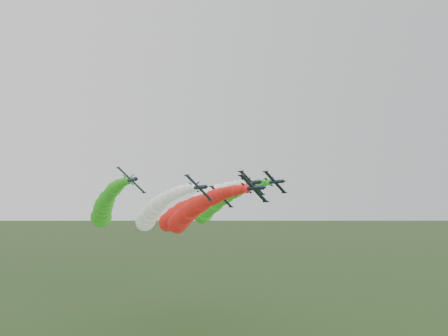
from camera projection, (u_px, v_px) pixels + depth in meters
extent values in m
cylinder|color=black|center=(254.00, 188.00, 93.99)|extent=(1.33, 7.72, 1.33)
cone|color=black|center=(265.00, 187.00, 89.92)|extent=(1.21, 1.54, 1.21)
cone|color=black|center=(244.00, 189.00, 97.74)|extent=(1.21, 0.77, 1.21)
ellipsoid|color=black|center=(259.00, 187.00, 92.58)|extent=(0.87, 1.61, 0.85)
cube|color=black|center=(254.00, 189.00, 93.79)|extent=(6.13, 1.63, 5.65)
cylinder|color=black|center=(241.00, 175.00, 92.67)|extent=(0.53, 2.23, 0.53)
cylinder|color=black|center=(266.00, 202.00, 94.90)|extent=(0.53, 2.23, 0.53)
cube|color=black|center=(249.00, 185.00, 97.25)|extent=(1.42, 1.29, 1.53)
cube|color=black|center=(247.00, 188.00, 96.94)|extent=(2.46, 0.94, 2.27)
sphere|color=red|center=(247.00, 189.00, 96.67)|extent=(2.08, 2.08, 2.08)
sphere|color=red|center=(241.00, 189.00, 99.18)|extent=(2.13, 2.13, 2.13)
sphere|color=red|center=(235.00, 190.00, 101.69)|extent=(2.65, 2.65, 2.65)
sphere|color=red|center=(230.00, 192.00, 104.21)|extent=(2.82, 2.82, 2.82)
sphere|color=red|center=(225.00, 193.00, 106.73)|extent=(3.00, 3.00, 3.00)
sphere|color=red|center=(220.00, 195.00, 109.26)|extent=(3.43, 3.43, 3.43)
sphere|color=red|center=(216.00, 196.00, 111.80)|extent=(3.81, 3.81, 3.81)
sphere|color=red|center=(212.00, 198.00, 114.34)|extent=(4.05, 4.05, 4.05)
sphere|color=red|center=(208.00, 200.00, 116.89)|extent=(3.74, 3.74, 3.74)
sphere|color=red|center=(205.00, 202.00, 119.45)|extent=(4.23, 4.23, 4.23)
sphere|color=red|center=(201.00, 204.00, 122.01)|extent=(4.84, 4.84, 4.84)
sphere|color=red|center=(198.00, 205.00, 124.59)|extent=(4.87, 4.87, 4.87)
sphere|color=red|center=(195.00, 207.00, 127.17)|extent=(4.92, 4.92, 4.92)
sphere|color=red|center=(192.00, 209.00, 129.75)|extent=(4.69, 4.69, 4.69)
sphere|color=red|center=(190.00, 211.00, 132.35)|extent=(5.77, 5.77, 5.77)
sphere|color=red|center=(187.00, 213.00, 134.95)|extent=(5.66, 5.66, 5.66)
sphere|color=red|center=(185.00, 215.00, 137.56)|extent=(5.53, 5.53, 5.53)
sphere|color=red|center=(183.00, 217.00, 140.18)|extent=(6.10, 6.10, 6.10)
sphere|color=red|center=(181.00, 219.00, 142.81)|extent=(6.63, 6.63, 6.63)
sphere|color=red|center=(179.00, 222.00, 145.44)|extent=(6.66, 6.66, 6.66)
sphere|color=red|center=(178.00, 224.00, 148.09)|extent=(6.78, 6.78, 6.78)
cylinder|color=black|center=(199.00, 187.00, 100.43)|extent=(1.33, 7.72, 1.33)
cone|color=black|center=(207.00, 187.00, 96.36)|extent=(1.21, 1.54, 1.21)
cone|color=black|center=(192.00, 188.00, 104.18)|extent=(1.21, 0.77, 1.21)
ellipsoid|color=black|center=(203.00, 186.00, 99.02)|extent=(0.87, 1.61, 0.85)
cube|color=black|center=(199.00, 188.00, 100.23)|extent=(6.13, 1.63, 5.65)
cylinder|color=black|center=(187.00, 175.00, 99.11)|extent=(0.53, 2.23, 0.53)
cylinder|color=black|center=(211.00, 200.00, 101.34)|extent=(0.53, 2.23, 0.53)
cube|color=black|center=(196.00, 185.00, 103.69)|extent=(1.42, 1.29, 1.53)
cube|color=black|center=(194.00, 187.00, 103.38)|extent=(2.46, 0.94, 2.27)
sphere|color=white|center=(194.00, 188.00, 103.11)|extent=(2.01, 2.01, 2.01)
sphere|color=white|center=(190.00, 188.00, 105.62)|extent=(2.52, 2.52, 2.52)
sphere|color=white|center=(185.00, 189.00, 108.13)|extent=(2.32, 2.32, 2.32)
sphere|color=white|center=(182.00, 191.00, 110.65)|extent=(2.92, 2.92, 2.92)
sphere|color=white|center=(178.00, 192.00, 113.17)|extent=(2.91, 2.91, 2.91)
sphere|color=white|center=(175.00, 194.00, 115.70)|extent=(3.30, 3.30, 3.30)
sphere|color=white|center=(172.00, 195.00, 118.24)|extent=(3.16, 3.16, 3.16)
sphere|color=white|center=(169.00, 197.00, 120.78)|extent=(3.48, 3.48, 3.48)
sphere|color=white|center=(166.00, 199.00, 123.33)|extent=(3.44, 3.44, 3.44)
sphere|color=white|center=(163.00, 200.00, 125.89)|extent=(4.07, 4.07, 4.07)
sphere|color=white|center=(161.00, 202.00, 128.45)|extent=(4.47, 4.47, 4.47)
sphere|color=white|center=(159.00, 204.00, 131.03)|extent=(4.20, 4.20, 4.20)
sphere|color=white|center=(157.00, 206.00, 133.61)|extent=(5.11, 5.11, 5.11)
sphere|color=white|center=(155.00, 208.00, 136.19)|extent=(4.96, 4.96, 4.96)
sphere|color=white|center=(153.00, 210.00, 138.79)|extent=(5.59, 5.59, 5.59)
sphere|color=white|center=(152.00, 212.00, 141.39)|extent=(5.11, 5.11, 5.11)
sphere|color=white|center=(150.00, 214.00, 144.00)|extent=(6.08, 6.08, 6.08)
sphere|color=white|center=(149.00, 216.00, 146.62)|extent=(5.69, 5.69, 5.69)
sphere|color=white|center=(147.00, 218.00, 149.25)|extent=(6.22, 6.22, 6.22)
sphere|color=white|center=(146.00, 220.00, 151.88)|extent=(6.94, 6.94, 6.94)
sphere|color=white|center=(145.00, 222.00, 154.53)|extent=(6.76, 6.76, 6.76)
cylinder|color=black|center=(252.00, 183.00, 107.39)|extent=(1.33, 7.72, 1.33)
cone|color=black|center=(261.00, 182.00, 103.33)|extent=(1.21, 1.54, 1.21)
cone|color=black|center=(243.00, 183.00, 111.14)|extent=(1.21, 0.77, 1.21)
ellipsoid|color=black|center=(256.00, 181.00, 105.98)|extent=(0.87, 1.61, 0.85)
cube|color=black|center=(252.00, 183.00, 107.19)|extent=(6.13, 1.63, 5.65)
cylinder|color=black|center=(241.00, 171.00, 106.08)|extent=(0.53, 2.23, 0.53)
cylinder|color=black|center=(262.00, 194.00, 108.31)|extent=(0.53, 2.23, 0.53)
cube|color=black|center=(247.00, 180.00, 110.66)|extent=(1.42, 1.29, 1.53)
cube|color=black|center=(245.00, 183.00, 110.35)|extent=(2.46, 0.94, 2.27)
sphere|color=white|center=(246.00, 183.00, 110.07)|extent=(2.27, 2.27, 2.27)
sphere|color=white|center=(240.00, 184.00, 112.58)|extent=(2.08, 2.08, 2.08)
sphere|color=white|center=(235.00, 185.00, 115.10)|extent=(2.48, 2.48, 2.48)
sphere|color=white|center=(231.00, 186.00, 117.61)|extent=(2.48, 2.48, 2.48)
sphere|color=white|center=(226.00, 188.00, 120.14)|extent=(3.08, 3.08, 3.08)
sphere|color=white|center=(222.00, 189.00, 122.67)|extent=(3.12, 3.12, 3.12)
sphere|color=white|center=(218.00, 191.00, 125.20)|extent=(3.96, 3.96, 3.96)
sphere|color=white|center=(215.00, 192.00, 127.75)|extent=(3.54, 3.54, 3.54)
sphere|color=white|center=(211.00, 194.00, 130.30)|extent=(4.40, 4.40, 4.40)
sphere|color=white|center=(208.00, 196.00, 132.86)|extent=(4.31, 4.31, 4.31)
sphere|color=white|center=(205.00, 198.00, 135.42)|extent=(4.40, 4.40, 4.40)
sphere|color=white|center=(202.00, 199.00, 137.99)|extent=(4.27, 4.27, 4.27)
sphere|color=white|center=(199.00, 201.00, 140.57)|extent=(5.23, 5.23, 5.23)
sphere|color=white|center=(197.00, 203.00, 143.16)|extent=(4.75, 4.75, 4.75)
sphere|color=white|center=(194.00, 205.00, 145.76)|extent=(5.11, 5.11, 5.11)
sphere|color=white|center=(192.00, 207.00, 148.36)|extent=(5.21, 5.21, 5.21)
sphere|color=white|center=(190.00, 209.00, 150.97)|extent=(5.54, 5.54, 5.54)
sphere|color=white|center=(188.00, 211.00, 153.59)|extent=(5.93, 5.93, 5.93)
sphere|color=white|center=(186.00, 213.00, 156.21)|extent=(6.84, 6.84, 6.84)
sphere|color=white|center=(184.00, 215.00, 158.85)|extent=(6.99, 6.99, 6.99)
sphere|color=white|center=(182.00, 217.00, 161.49)|extent=(7.10, 7.10, 7.10)
cylinder|color=black|center=(132.00, 180.00, 99.40)|extent=(1.33, 7.72, 1.33)
cone|color=black|center=(137.00, 179.00, 95.34)|extent=(1.21, 1.54, 1.21)
cone|color=black|center=(127.00, 181.00, 103.16)|extent=(1.21, 0.77, 1.21)
ellipsoid|color=black|center=(135.00, 178.00, 97.99)|extent=(0.87, 1.61, 0.85)
cube|color=black|center=(131.00, 180.00, 99.20)|extent=(6.13, 1.63, 5.65)
cylinder|color=black|center=(118.00, 167.00, 98.09)|extent=(0.53, 2.23, 0.53)
cylinder|color=black|center=(144.00, 192.00, 100.32)|extent=(0.53, 2.23, 0.53)
cube|color=black|center=(131.00, 177.00, 102.67)|extent=(1.42, 1.29, 1.53)
cube|color=black|center=(128.00, 180.00, 102.36)|extent=(2.46, 0.94, 2.27)
sphere|color=#29951C|center=(128.00, 180.00, 102.09)|extent=(1.94, 1.94, 1.94)
sphere|color=#29951C|center=(125.00, 181.00, 104.60)|extent=(1.96, 1.96, 1.96)
sphere|color=#29951C|center=(123.00, 182.00, 107.11)|extent=(2.31, 2.31, 2.31)
sphere|color=#29951C|center=(120.00, 184.00, 109.63)|extent=(2.57, 2.57, 2.57)
sphere|color=#29951C|center=(118.00, 185.00, 112.15)|extent=(3.17, 3.17, 3.17)
sphere|color=#29951C|center=(116.00, 187.00, 114.68)|extent=(3.06, 3.06, 3.06)
sphere|color=#29951C|center=(114.00, 189.00, 117.22)|extent=(3.91, 3.91, 3.91)
sphere|color=#29951C|center=(113.00, 191.00, 119.76)|extent=(3.46, 3.46, 3.46)
sphere|color=#29951C|center=(111.00, 192.00, 122.31)|extent=(3.84, 3.84, 3.84)
sphere|color=#29951C|center=(110.00, 194.00, 124.87)|extent=(3.84, 3.84, 3.84)
sphere|color=#29951C|center=(108.00, 196.00, 127.43)|extent=(4.18, 4.18, 4.18)
sphere|color=#29951C|center=(107.00, 198.00, 130.01)|extent=(4.90, 4.90, 4.90)
sphere|color=#29951C|center=(106.00, 200.00, 132.59)|extent=(4.39, 4.39, 4.39)
sphere|color=#29951C|center=(105.00, 202.00, 135.17)|extent=(4.96, 4.96, 4.96)
sphere|color=#29951C|center=(104.00, 204.00, 137.77)|extent=(5.81, 5.81, 5.81)
sphere|color=#29951C|center=(104.00, 206.00, 140.37)|extent=(5.39, 5.39, 5.39)
sphere|color=#29951C|center=(103.00, 209.00, 142.98)|extent=(6.22, 6.22, 6.22)
sphere|color=#29951C|center=(102.00, 211.00, 145.60)|extent=(5.79, 5.79, 5.79)
sphere|color=#29951C|center=(102.00, 213.00, 148.23)|extent=(6.20, 6.20, 6.20)
sphere|color=#29951C|center=(101.00, 215.00, 150.86)|extent=(6.64, 6.64, 6.64)
sphere|color=#29951C|center=(101.00, 217.00, 153.51)|extent=(7.36, 7.36, 7.36)
cylinder|color=black|center=(275.00, 182.00, 117.59)|extent=(1.33, 7.72, 1.33)
cone|color=black|center=(284.00, 181.00, 113.53)|extent=(1.21, 1.54, 1.21)
cone|color=black|center=(267.00, 182.00, 121.35)|extent=(1.21, 0.77, 1.21)
ellipsoid|color=black|center=(279.00, 181.00, 116.19)|extent=(0.87, 1.61, 0.85)
cube|color=black|center=(275.00, 182.00, 117.40)|extent=(6.13, 1.63, 5.65)
cylinder|color=black|center=(265.00, 171.00, 116.28)|extent=(0.53, 2.23, 0.53)
cylinder|color=black|center=(284.00, 193.00, 118.51)|extent=(0.53, 2.23, 0.53)
cube|color=black|center=(270.00, 180.00, 120.86)|extent=(1.42, 1.29, 1.53)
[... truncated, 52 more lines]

